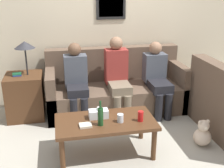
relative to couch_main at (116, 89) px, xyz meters
The scene contains 14 objects.
ground_plane 0.62m from the couch_main, 90.00° to the right, with size 16.00×16.00×0.00m, color #ADA899.
wall_back 1.07m from the couch_main, 90.00° to the left, with size 9.00×0.08×2.60m.
couch_main is the anchor object (origin of this frame).
coffee_table 1.32m from the couch_main, 107.62° to the right, with size 1.17×0.61×0.44m.
side_table_with_lamp 1.41m from the couch_main, behind, with size 0.54×0.54×1.18m.
wine_bottle 1.45m from the couch_main, 109.20° to the right, with size 0.06×0.06×0.29m.
drinking_glass 1.36m from the couch_main, 100.10° to the right, with size 0.07×0.07×0.10m.
book_stack 1.50m from the couch_main, 115.47° to the right, with size 0.14×0.12×0.03m.
soda_can 1.36m from the couch_main, 90.16° to the right, with size 0.07×0.07×0.12m.
tissue_box 1.27m from the couch_main, 111.75° to the right, with size 0.23×0.12×0.15m.
person_left 0.73m from the couch_main, 163.77° to the right, with size 0.34×0.57×1.13m.
person_middle 0.36m from the couch_main, 94.14° to the right, with size 0.34×0.63×1.20m.
person_right 0.70m from the couch_main, 20.61° to the right, with size 0.34×0.64×1.10m.
teddy_bear 1.58m from the couch_main, 57.64° to the right, with size 0.22×0.22×0.35m.
Camera 1 is at (-0.91, -3.63, 1.96)m, focal length 45.00 mm.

